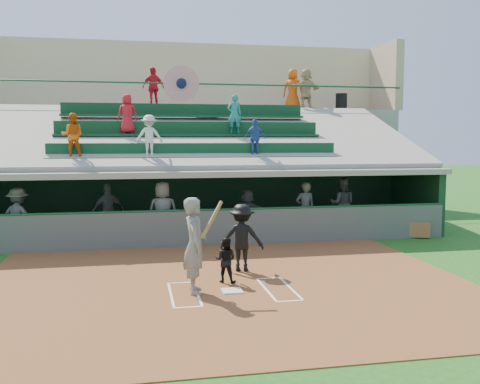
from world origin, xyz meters
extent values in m
plane|color=#1C5016|center=(0.00, 0.00, 0.00)|extent=(100.00, 100.00, 0.00)
cube|color=brown|center=(0.00, 0.50, 0.01)|extent=(11.00, 9.00, 0.02)
cube|color=silver|center=(0.00, 0.00, 0.04)|extent=(0.43, 0.43, 0.03)
cube|color=white|center=(-0.75, 0.00, 0.02)|extent=(0.05, 1.80, 0.01)
cube|color=white|center=(0.75, 0.00, 0.02)|extent=(0.05, 1.80, 0.01)
cube|color=white|center=(-1.30, 0.00, 0.02)|extent=(0.05, 1.80, 0.01)
cube|color=white|center=(1.30, 0.00, 0.02)|extent=(0.05, 1.80, 0.01)
cube|color=white|center=(-1.02, 0.90, 0.02)|extent=(0.60, 0.05, 0.01)
cube|color=white|center=(1.02, 0.90, 0.02)|extent=(0.60, 0.05, 0.01)
cube|color=white|center=(-1.02, -0.90, 0.02)|extent=(0.60, 0.05, 0.01)
cube|color=white|center=(1.02, -0.90, 0.02)|extent=(0.60, 0.05, 0.01)
cube|color=gray|center=(0.00, 6.75, 0.02)|extent=(16.00, 3.50, 0.04)
cube|color=gray|center=(0.00, 13.50, 2.30)|extent=(20.00, 3.00, 4.60)
cube|color=#515651|center=(0.00, 5.00, 0.55)|extent=(16.00, 0.06, 1.10)
cylinder|color=#164527|center=(0.00, 5.00, 1.12)|extent=(16.00, 0.08, 0.08)
cube|color=black|center=(0.00, 8.50, 1.10)|extent=(16.00, 0.25, 2.20)
cube|color=#103219|center=(8.00, 6.75, 1.10)|extent=(0.25, 3.50, 2.20)
cube|color=gray|center=(0.00, 6.75, 2.20)|extent=(16.40, 3.90, 0.18)
cube|color=gray|center=(0.00, 10.25, 1.15)|extent=(16.40, 3.50, 2.30)
cube|color=gray|center=(0.00, 11.90, 2.30)|extent=(16.40, 0.30, 4.60)
cube|color=gray|center=(0.00, 8.60, 3.45)|extent=(16.40, 6.51, 2.37)
cube|color=#0D3B1E|center=(0.00, 6.20, 2.65)|extent=(9.40, 0.42, 0.08)
cube|color=#0C381E|center=(0.00, 6.40, 2.91)|extent=(9.40, 0.06, 0.45)
cube|color=#0C361C|center=(0.00, 8.10, 3.40)|extent=(9.40, 0.42, 0.08)
cube|color=#0C381A|center=(0.00, 8.30, 3.66)|extent=(9.40, 0.06, 0.45)
cube|color=#0C371B|center=(0.00, 10.00, 4.15)|extent=(9.40, 0.42, 0.08)
cube|color=#0C341A|center=(0.00, 10.20, 4.41)|extent=(9.40, 0.06, 0.45)
imported|color=#C4530B|center=(-3.87, 6.30, 3.38)|extent=(0.67, 0.53, 1.37)
imported|color=silver|center=(-1.53, 6.30, 3.36)|extent=(0.89, 0.55, 1.33)
imported|color=#26489A|center=(1.92, 6.30, 3.30)|extent=(0.73, 0.33, 1.23)
imported|color=#AD131D|center=(-2.22, 8.20, 4.13)|extent=(0.73, 0.53, 1.38)
imported|color=#1A7971|center=(1.58, 8.20, 4.15)|extent=(0.56, 0.41, 1.42)
cylinder|color=#154127|center=(0.00, 12.00, 5.60)|extent=(20.00, 0.07, 0.07)
cylinder|color=red|center=(0.00, 11.98, 5.60)|extent=(1.50, 0.06, 1.50)
sphere|color=#0D1536|center=(0.00, 11.95, 5.60)|extent=(0.44, 0.44, 0.44)
cube|color=#C8B085|center=(0.00, 15.00, 6.20)|extent=(20.00, 0.40, 3.20)
cube|color=tan|center=(10.00, 13.50, 6.20)|extent=(0.40, 3.00, 3.20)
imported|color=#5D5F5A|center=(-0.78, 0.08, 1.04)|extent=(0.49, 0.74, 2.04)
cylinder|color=olive|center=(-0.43, -0.07, 1.60)|extent=(0.56, 0.54, 0.75)
sphere|color=brown|center=(-0.65, 0.08, 1.25)|extent=(0.10, 0.10, 0.10)
imported|color=black|center=(-0.01, 0.77, 0.54)|extent=(0.61, 0.56, 1.03)
imported|color=black|center=(0.57, 1.75, 0.85)|extent=(1.20, 0.88, 1.66)
cube|color=olive|center=(-0.08, 7.87, 0.28)|extent=(15.39, 6.28, 0.49)
imported|color=#5B5D58|center=(-5.48, 5.98, 0.92)|extent=(1.31, 1.04, 1.77)
imported|color=#5D5F5A|center=(-2.88, 6.87, 0.93)|extent=(1.13, 0.74, 1.78)
imported|color=#585A55|center=(-1.17, 5.61, 1.00)|extent=(0.97, 0.66, 1.92)
imported|color=#51534E|center=(1.68, 6.39, 0.81)|extent=(1.51, 0.80, 1.55)
imported|color=#575954|center=(3.61, 6.10, 0.93)|extent=(0.67, 0.46, 1.78)
imported|color=#61645E|center=(5.29, 6.96, 0.95)|extent=(1.08, 0.96, 1.82)
cylinder|color=black|center=(7.67, 13.23, 5.00)|extent=(0.54, 0.54, 0.81)
imported|color=#B5141E|center=(-1.14, 12.56, 5.47)|extent=(1.10, 0.80, 1.74)
imported|color=#D64D0C|center=(5.22, 13.05, 5.54)|extent=(1.08, 0.92, 1.88)
imported|color=tan|center=(5.65, 12.43, 5.51)|extent=(1.78, 1.02, 1.83)
camera|label=1|loc=(-1.98, -10.97, 3.27)|focal=40.00mm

